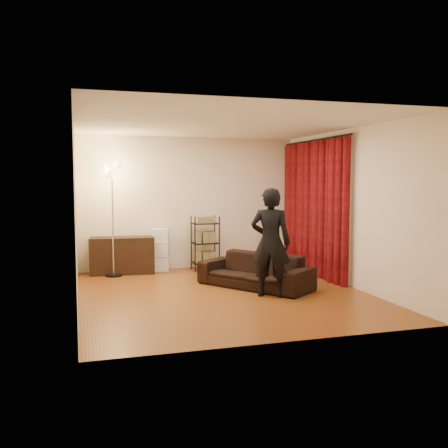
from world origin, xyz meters
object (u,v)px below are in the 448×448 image
object	(u,v)px
storage_boxes	(160,250)
floor_lamp	(113,220)
media_cabinet	(122,255)
person	(270,242)
wire_shelf	(205,243)
sofa	(255,271)

from	to	relation	value
storage_boxes	floor_lamp	size ratio (longest dim) A/B	0.40
floor_lamp	media_cabinet	bearing A→B (deg)	51.12
person	wire_shelf	xyz separation A→B (m)	(-0.41, 2.52, -0.31)
storage_boxes	person	bearing A→B (deg)	-64.17
storage_boxes	wire_shelf	bearing A→B (deg)	-10.50
sofa	wire_shelf	size ratio (longest dim) A/B	1.78
sofa	storage_boxes	distance (m)	2.39
media_cabinet	floor_lamp	size ratio (longest dim) A/B	0.57
person	sofa	bearing A→B (deg)	-59.97
sofa	wire_shelf	xyz separation A→B (m)	(-0.41, 1.84, 0.26)
wire_shelf	sofa	bearing A→B (deg)	-57.61
person	floor_lamp	xyz separation A→B (m)	(-2.25, 2.37, 0.22)
media_cabinet	floor_lamp	distance (m)	0.78
sofa	person	distance (m)	0.89
media_cabinet	wire_shelf	world-z (taller)	wire_shelf
sofa	storage_boxes	size ratio (longest dim) A/B	2.29
media_cabinet	floor_lamp	world-z (taller)	floor_lamp
media_cabinet	wire_shelf	distance (m)	1.66
media_cabinet	sofa	bearing A→B (deg)	-37.88
sofa	media_cabinet	distance (m)	2.82
storage_boxes	floor_lamp	distance (m)	1.19
media_cabinet	floor_lamp	bearing A→B (deg)	-123.78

